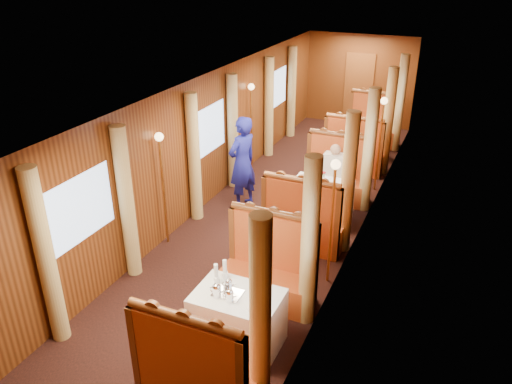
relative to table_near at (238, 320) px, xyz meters
The scene contains 48 objects.
floor 3.60m from the table_near, 102.09° to the left, with size 3.00×12.00×0.01m, color black, non-canonical shape.
ceiling 4.16m from the table_near, 102.09° to the left, with size 3.00×12.00×0.01m, color silver, non-canonical shape.
wall_far 9.57m from the table_near, 94.51° to the left, with size 3.00×2.50×0.01m, color brown, non-canonical shape.
wall_left 4.25m from the table_near, 122.74° to the left, with size 12.00×2.50×0.01m, color brown, non-canonical shape.
wall_right 3.68m from the table_near, 77.91° to the left, with size 12.00×2.50×0.01m, color brown, non-canonical shape.
doorway_far 9.52m from the table_near, 94.53° to the left, with size 0.80×0.04×2.00m, color brown.
table_near is the anchor object (origin of this frame).
banquette_near_fwd 1.02m from the table_near, 90.00° to the right, with size 1.30×0.55×1.34m.
banquette_near_aft 1.02m from the table_near, 90.00° to the left, with size 1.30×0.55×1.34m.
table_mid 3.50m from the table_near, 90.00° to the left, with size 1.05×0.72×0.75m, color white.
banquette_mid_fwd 2.49m from the table_near, 90.00° to the left, with size 1.30×0.55×1.34m.
banquette_mid_aft 4.51m from the table_near, 90.00° to the left, with size 1.30×0.55×1.34m.
table_far 7.00m from the table_near, 90.00° to the left, with size 1.05×0.72×0.75m, color white.
banquette_far_fwd 5.99m from the table_near, 90.00° to the left, with size 1.30×0.55×1.34m.
banquette_far_aft 8.01m from the table_near, 90.00° to the left, with size 1.30×0.55×1.34m.
tea_tray 0.40m from the table_near, 164.41° to the right, with size 0.34×0.26×0.01m, color silver.
teapot_left 0.51m from the table_near, 148.02° to the right, with size 0.17×0.13×0.14m, color silver, non-canonical shape.
teapot_right 0.47m from the table_near, 100.18° to the right, with size 0.16×0.12×0.13m, color silver, non-canonical shape.
teapot_back 0.46m from the table_near, 159.87° to the left, with size 0.15×0.11×0.12m, color silver, non-canonical shape.
fruit_plate 0.51m from the table_near, 23.81° to the right, with size 0.21×0.21×0.05m.
cup_inboard 0.60m from the table_near, 160.19° to the left, with size 0.08×0.08×0.26m.
cup_outboard 0.61m from the table_near, 139.13° to the left, with size 0.08×0.08×0.26m.
rose_vase_mid 3.51m from the table_near, 89.51° to the left, with size 0.06×0.06×0.36m.
rose_vase_far 7.02m from the table_near, 89.84° to the left, with size 0.06×0.06×0.36m.
window_left_near 2.48m from the table_near, behind, with size 1.20×0.90×0.01m, color #94ADD0, non-canonical shape.
curtain_left_near_a 2.41m from the table_near, 159.89° to the right, with size 0.22×0.22×2.35m, color tan.
curtain_left_near_b 2.41m from the table_near, 159.89° to the left, with size 0.22×0.22×2.35m, color tan.
window_right_near 1.30m from the table_near, ahead, with size 1.20×0.90×0.01m, color #94ADD0, non-canonical shape.
curtain_right_near_a 1.28m from the table_near, 51.07° to the right, with size 0.22×0.22×2.35m, color tan.
curtain_right_near_b 1.28m from the table_near, 51.07° to the left, with size 0.22×0.22×2.35m, color tan.
window_left_mid 4.29m from the table_near, 122.56° to the left, with size 1.20×0.90×0.01m, color #94ADD0, non-canonical shape.
curtain_left_mid_a 3.55m from the table_near, 128.06° to the left, with size 0.22×0.22×2.35m, color tan.
curtain_left_mid_b 4.85m from the table_near, 116.46° to the left, with size 0.22×0.22×2.35m, color tan.
window_right_mid 3.73m from the table_near, 78.14° to the left, with size 1.20×0.90×0.01m, color #94ADD0, non-canonical shape.
curtain_right_mid_a 2.90m from the table_near, 76.96° to the left, with size 0.22×0.22×2.35m, color tan.
curtain_right_mid_b 4.40m from the table_near, 81.63° to the left, with size 0.22×0.22×2.35m, color tan.
window_left_far 7.43m from the table_near, 107.71° to the left, with size 1.20×0.90×0.01m, color #94ADD0, non-canonical shape.
curtain_left_far_a 6.62m from the table_near, 108.90° to the left, with size 0.22×0.22×2.35m, color tan.
curtain_left_far_b 8.11m from the table_near, 105.31° to the left, with size 0.22×0.22×2.35m, color tan.
window_right_far 7.12m from the table_near, 84.01° to the left, with size 1.20×0.90×0.01m, color #94ADD0, non-canonical shape.
curtain_right_far_a 6.30m from the table_near, 84.22° to the left, with size 0.22×0.22×2.35m, color tan.
curtain_right_far_b 7.85m from the table_near, 85.37° to the left, with size 0.22×0.22×2.35m, color tan.
sconce_left_fore 2.95m from the table_near, 140.86° to the left, with size 0.14×0.14×1.95m.
sconce_right_fore 2.12m from the table_near, 69.62° to the left, with size 0.14×0.14×1.95m.
sconce_left_aft 5.76m from the table_near, 112.27° to the left, with size 0.14×0.14×1.95m.
sconce_right_aft 5.39m from the table_near, 82.94° to the left, with size 0.14×0.14×1.95m.
steward 3.84m from the table_near, 114.01° to the left, with size 0.65×0.43×1.80m, color navy.
passenger 4.29m from the table_near, 90.00° to the left, with size 0.40×0.44×0.76m.
Camera 1 is at (2.89, -7.85, 4.43)m, focal length 35.00 mm.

